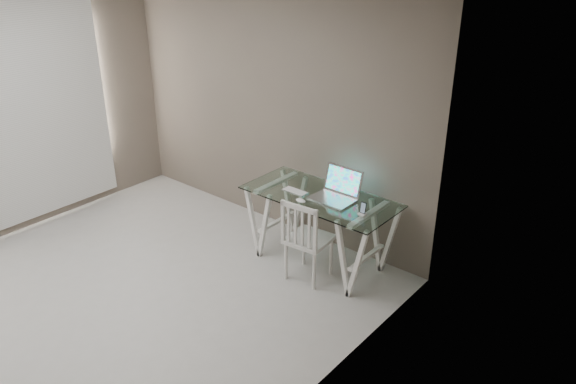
{
  "coord_description": "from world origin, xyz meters",
  "views": [
    {
      "loc": [
        3.85,
        -2.08,
        3.04
      ],
      "look_at": [
        0.85,
        1.53,
        0.85
      ],
      "focal_mm": 35.0,
      "sensor_mm": 36.0,
      "label": 1
    }
  ],
  "objects": [
    {
      "name": "laptop",
      "position": [
        1.15,
        1.89,
        0.81
      ],
      "size": [
        0.4,
        0.35,
        0.28
      ],
      "color": "#B4B4B9",
      "rests_on": "desk"
    },
    {
      "name": "keyboard",
      "position": [
        0.76,
        1.75,
        0.75
      ],
      "size": [
        0.26,
        0.11,
        0.01
      ],
      "primitive_type": "cube",
      "color": "silver",
      "rests_on": "desk"
    },
    {
      "name": "room",
      "position": [
        -0.06,
        0.02,
        1.72
      ],
      "size": [
        4.5,
        4.52,
        2.71
      ],
      "color": "#AAA8A3",
      "rests_on": "ground"
    },
    {
      "name": "phone_dock",
      "position": [
        1.52,
        1.76,
        0.78
      ],
      "size": [
        0.06,
        0.06,
        0.12
      ],
      "color": "white",
      "rests_on": "desk"
    },
    {
      "name": "chair",
      "position": [
        1.08,
        1.5,
        0.46
      ],
      "size": [
        0.42,
        0.42,
        0.84
      ],
      "rotation": [
        0.0,
        0.0,
        0.1
      ],
      "color": "silver",
      "rests_on": "ground"
    },
    {
      "name": "mouse",
      "position": [
        0.94,
        1.6,
        0.76
      ],
      "size": [
        0.11,
        0.06,
        0.03
      ],
      "primitive_type": "ellipsoid",
      "color": "white",
      "rests_on": "desk"
    },
    {
      "name": "desk",
      "position": [
        1.0,
        1.83,
        0.38
      ],
      "size": [
        1.5,
        0.7,
        0.75
      ],
      "color": "silver",
      "rests_on": "ground"
    }
  ]
}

